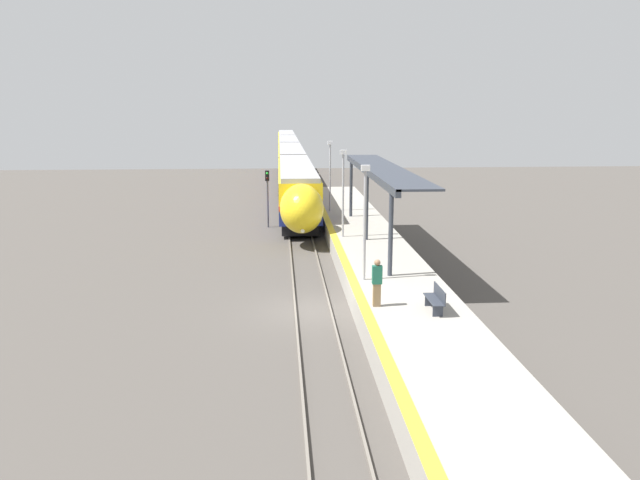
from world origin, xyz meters
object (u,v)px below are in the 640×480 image
(train, at_px, (290,157))
(lamppost_mid, at_px, (343,187))
(railway_signal, at_px, (267,192))
(platform_bench, at_px, (436,298))
(person_waiting, at_px, (377,282))
(lamppost_near, at_px, (365,214))
(lamppost_far, at_px, (330,171))

(train, relative_size, lamppost_mid, 16.67)
(railway_signal, bearing_deg, platform_bench, -73.54)
(platform_bench, bearing_deg, railway_signal, 106.46)
(person_waiting, distance_m, lamppost_near, 4.07)
(lamppost_mid, bearing_deg, railway_signal, 117.41)
(lamppost_near, height_order, lamppost_mid, same)
(person_waiting, bearing_deg, lamppost_near, 89.75)
(person_waiting, relative_size, lamppost_near, 0.36)
(person_waiting, distance_m, railway_signal, 21.41)
(platform_bench, xyz_separation_m, railway_signal, (-6.40, 21.65, 0.93))
(railway_signal, relative_size, lamppost_near, 0.81)
(railway_signal, relative_size, lamppost_mid, 0.81)
(lamppost_mid, height_order, lamppost_far, same)
(platform_bench, height_order, lamppost_mid, lamppost_mid)
(lamppost_near, bearing_deg, person_waiting, -90.25)
(platform_bench, bearing_deg, lamppost_mid, 98.73)
(train, bearing_deg, lamppost_mid, -86.86)
(train, xyz_separation_m, lamppost_mid, (2.24, -40.81, 1.59))
(platform_bench, relative_size, lamppost_far, 0.33)
(lamppost_near, bearing_deg, railway_signal, 104.12)
(railway_signal, height_order, lamppost_mid, lamppost_mid)
(train, bearing_deg, platform_bench, -85.48)
(lamppost_near, relative_size, lamppost_far, 1.00)
(train, relative_size, lamppost_far, 16.67)
(railway_signal, relative_size, lamppost_far, 0.81)
(train, relative_size, railway_signal, 20.58)
(person_waiting, xyz_separation_m, railway_signal, (-4.35, 20.96, 0.47))
(lamppost_near, bearing_deg, platform_bench, -64.68)
(train, xyz_separation_m, lamppost_near, (2.24, -49.75, 1.59))
(train, height_order, lamppost_far, lamppost_far)
(lamppost_far, bearing_deg, railway_signal, -173.14)
(platform_bench, relative_size, lamppost_near, 0.33)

